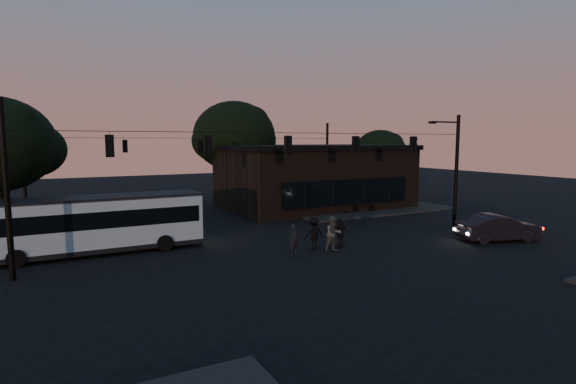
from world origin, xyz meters
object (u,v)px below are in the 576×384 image
building (314,176)px  pedestrian_d (314,233)px  bus (98,221)px  pedestrian_c (341,233)px  pedestrian_a (294,240)px  car (499,228)px  pedestrian_b (333,234)px

building → pedestrian_d: bearing=-121.5°
bus → pedestrian_c: size_ratio=6.44×
pedestrian_a → pedestrian_d: (1.46, 0.48, 0.09)m
building → pedestrian_a: building is taller
bus → pedestrian_d: bearing=-24.4°
pedestrian_d → bus: bearing=-22.1°
car → pedestrian_b: size_ratio=2.52×
bus → pedestrian_a: bearing=-30.3°
pedestrian_b → bus: bearing=161.3°
pedestrian_c → bus: bearing=-31.7°
building → car: size_ratio=3.28×
pedestrian_a → pedestrian_b: (2.17, -0.31, 0.14)m
pedestrian_d → pedestrian_b: bearing=134.3°
pedestrian_a → pedestrian_b: pedestrian_b is taller
pedestrian_b → pedestrian_c: pedestrian_b is taller
car → pedestrian_c: bearing=89.4°
building → pedestrian_c: bearing=-116.0°
building → pedestrian_d: size_ratio=8.78×
car → pedestrian_d: size_ratio=2.68×
car → pedestrian_a: size_ratio=2.98×
car → pedestrian_d: (-10.50, 3.30, 0.10)m
bus → pedestrian_b: bus is taller
pedestrian_a → pedestrian_c: (2.93, 0.10, 0.02)m
pedestrian_b → car: bearing=-6.6°
car → pedestrian_b: bearing=93.0°
bus → building: bearing=25.5°
bus → pedestrian_b: bearing=-26.4°
car → pedestrian_b: (-9.80, 2.51, 0.16)m
car → pedestrian_d: 11.01m
bus → pedestrian_d: 11.21m
building → bus: building is taller
pedestrian_d → pedestrian_c: bearing=167.9°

